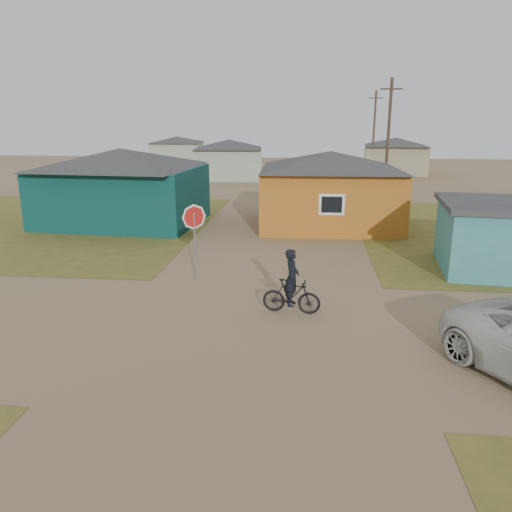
{
  "coord_description": "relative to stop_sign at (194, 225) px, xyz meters",
  "views": [
    {
      "loc": [
        1.41,
        -12.22,
        5.58
      ],
      "look_at": [
        -0.2,
        3.0,
        1.3
      ],
      "focal_mm": 35.0,
      "sensor_mm": 36.0,
      "label": 1
    }
  ],
  "objects": [
    {
      "name": "house_teal",
      "position": [
        -6.02,
        9.18,
        0.08
      ],
      "size": [
        8.93,
        7.08,
        4.0
      ],
      "color": "#093331",
      "rests_on": "ground"
    },
    {
      "name": "house_pale_north",
      "position": [
        -11.52,
        41.68,
        -0.22
      ],
      "size": [
        6.28,
        5.81,
        3.4
      ],
      "color": "#98A38C",
      "rests_on": "ground"
    },
    {
      "name": "grass_nw",
      "position": [
        -11.52,
        8.68,
        -1.96
      ],
      "size": [
        20.0,
        18.0,
        0.0
      ],
      "primitive_type": "cube",
      "color": "olive",
      "rests_on": "ground"
    },
    {
      "name": "utility_pole_far",
      "position": [
        9.98,
        33.68,
        2.17
      ],
      "size": [
        1.4,
        0.2,
        8.0
      ],
      "color": "#423127",
      "rests_on": "ground"
    },
    {
      "name": "house_beige_east",
      "position": [
        12.48,
        35.68,
        -0.11
      ],
      "size": [
        6.95,
        6.05,
        3.6
      ],
      "color": "gray",
      "rests_on": "ground"
    },
    {
      "name": "ground",
      "position": [
        2.48,
        -4.32,
        -1.97
      ],
      "size": [
        120.0,
        120.0,
        0.0
      ],
      "primitive_type": "plane",
      "color": "#8C7350"
    },
    {
      "name": "utility_pole_near",
      "position": [
        8.98,
        17.68,
        2.17
      ],
      "size": [
        1.4,
        0.2,
        8.0
      ],
      "color": "#423127",
      "rests_on": "ground"
    },
    {
      "name": "stop_sign",
      "position": [
        0.0,
        0.0,
        0.0
      ],
      "size": [
        0.87,
        0.25,
        2.71
      ],
      "color": "gray",
      "rests_on": "ground"
    },
    {
      "name": "house_pale_west",
      "position": [
        -3.52,
        29.68,
        -0.11
      ],
      "size": [
        7.04,
        6.15,
        3.6
      ],
      "color": "#98A38C",
      "rests_on": "ground"
    },
    {
      "name": "house_yellow",
      "position": [
        4.98,
        9.68,
        0.03
      ],
      "size": [
        7.72,
        6.76,
        3.9
      ],
      "color": "#B3641B",
      "rests_on": "ground"
    },
    {
      "name": "cyclist",
      "position": [
        3.48,
        -2.77,
        -1.27
      ],
      "size": [
        1.76,
        0.68,
        1.93
      ],
      "color": "black",
      "rests_on": "ground"
    }
  ]
}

